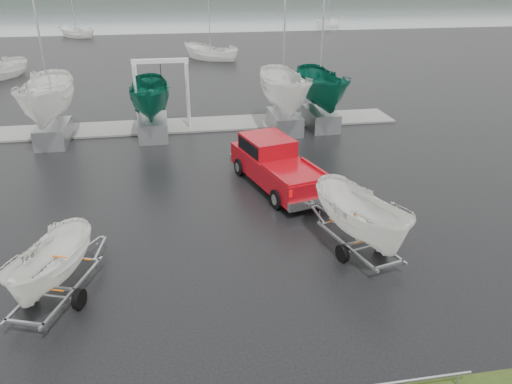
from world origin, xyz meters
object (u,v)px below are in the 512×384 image
object	(u,v)px
trailer_hitched	(365,178)
trailer_parked	(45,230)
pickup_truck	(274,162)
boat_hoist	(162,84)

from	to	relation	value
trailer_hitched	trailer_parked	distance (m)	9.78
pickup_truck	boat_hoist	xyz separation A→B (m)	(-4.82, 9.80, 1.61)
trailer_hitched	boat_hoist	bearing A→B (deg)	97.33
trailer_hitched	trailer_parked	world-z (taller)	trailer_hitched
trailer_hitched	boat_hoist	distance (m)	17.41
trailer_parked	boat_hoist	world-z (taller)	trailer_parked
trailer_hitched	boat_hoist	size ratio (longest dim) A/B	1.26
pickup_truck	trailer_hitched	xyz separation A→B (m)	(1.64, -6.37, 1.75)
trailer_parked	boat_hoist	bearing A→B (deg)	99.21
trailer_parked	boat_hoist	xyz separation A→B (m)	(3.27, 17.19, 0.28)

